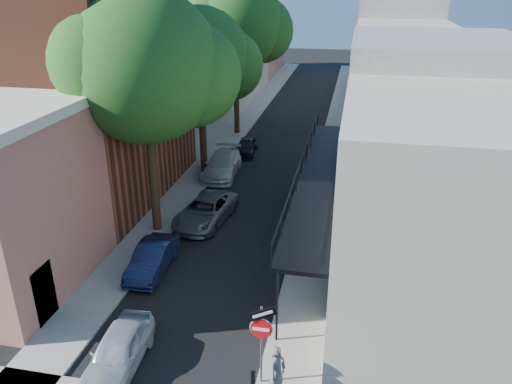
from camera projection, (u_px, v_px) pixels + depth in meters
The scene contains 16 objects.
road_surface at pixel (289, 126), 42.09m from camera, with size 6.00×64.00×0.01m, color black.
sidewalk_left at pixel (243, 123), 42.79m from camera, with size 2.00×64.00×0.12m, color gray.
sidewalk_right at pixel (337, 128), 41.35m from camera, with size 2.00×64.00×0.12m, color gray.
buildings_left at pixel (176, 66), 40.71m from camera, with size 10.10×59.10×12.00m.
buildings_right at pixel (406, 78), 38.25m from camera, with size 9.80×55.00×10.00m.
sign_post at pixel (261, 332), 14.59m from camera, with size 0.89×0.17×2.99m.
bollard at pixel (253, 382), 14.79m from camera, with size 0.14×0.14×0.80m, color black.
oak_near at pixel (155, 69), 21.81m from camera, with size 7.48×6.80×11.42m.
oak_mid at pixel (207, 61), 29.32m from camera, with size 6.60×6.00×10.20m.
oak_far at pixel (242, 26), 36.97m from camera, with size 7.70×7.00×11.90m.
parked_car_a at pixel (119, 350), 15.91m from camera, with size 1.47×3.64×1.24m, color #AFB7C2.
parked_car_b at pixel (152, 258), 21.15m from camera, with size 1.29×3.71×1.22m, color #121B3A.
parked_car_c at pixel (206, 211), 25.39m from camera, with size 2.14×4.65×1.29m, color slate.
parked_car_d at pixel (222, 165), 31.43m from camera, with size 1.95×4.81×1.39m, color silver.
parked_car_e at pixel (246, 146), 35.29m from camera, with size 1.33×3.30×1.12m, color black.
pedestrian at pixel (277, 373), 14.46m from camera, with size 0.66×0.43×1.82m, color slate.
Camera 1 is at (5.32, -10.60, 11.58)m, focal length 35.00 mm.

